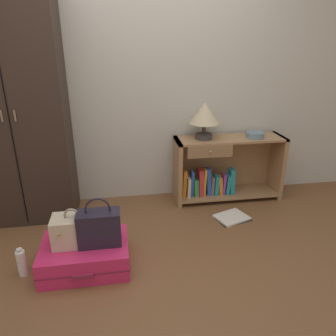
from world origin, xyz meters
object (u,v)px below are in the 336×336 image
Objects in this scene: suitcase_large at (86,255)px; handbag at (99,227)px; table_lamp at (205,115)px; bowl at (255,135)px; bookshelf at (223,169)px; bottle at (22,263)px; wardrobe at (16,110)px; train_case at (73,230)px; open_book_on_floor at (232,217)px.

suitcase_large is 1.73× the size of handbag.
table_lamp is 0.56m from bowl.
bookshelf is at bearing 0.63° from table_lamp.
suitcase_large is 0.44m from bottle.
table_lamp reaches higher than bowl.
suitcase_large is at bearing -145.02° from bookshelf.
wardrobe reaches higher than train_case.
handbag reaches higher than bottle.
wardrobe reaches higher than table_lamp.
bookshelf is 1.75× the size of suitcase_large.
table_lamp is at bearing -179.37° from bookshelf.
table_lamp is 0.98× the size of handbag.
open_book_on_floor is (1.39, 0.49, -0.30)m from train_case.
bookshelf is 2.06m from bottle.
handbag is 0.61m from bottle.
handbag is (0.12, -0.02, 0.24)m from suitcase_large.
suitcase_large is at bearing 3.10° from bottle.
open_book_on_floor is (-0.34, -0.40, -0.69)m from bowl.
open_book_on_floor is at bearing 16.61° from bottle.
bowl reaches higher than bottle.
suitcase_large is 0.27m from handbag.
bookshelf is 1.71m from train_case.
open_book_on_floor is at bearing -129.96° from bowl.
wardrobe reaches higher than open_book_on_floor.
wardrobe is 5.66× the size of table_lamp.
handbag is (0.19, -0.03, 0.02)m from train_case.
handbag is at bearing -52.91° from wardrobe.
bowl is at bearing 23.82° from bottle.
suitcase_large reaches higher than open_book_on_floor.
train_case is 0.43m from bottle.
bottle is (-0.44, -0.02, 0.00)m from suitcase_large.
suitcase_large is 2.19× the size of train_case.
bookshelf is 3.09× the size of open_book_on_floor.
wardrobe is at bearing 119.64° from train_case.
bowl is 1.98m from train_case.
bottle is at bearing -173.91° from train_case.
bowl reaches higher than train_case.
open_book_on_floor is at bearing 23.35° from handbag.
bottle is (0.12, -0.91, -0.92)m from wardrobe.
table_lamp reaches higher than train_case.
bookshelf is 1.67m from suitcase_large.
wardrobe is 1.70m from table_lamp.
bowl is 0.28× the size of suitcase_large.
table_lamp is 1.00× the size of open_book_on_floor.
bowl is at bearing -9.32° from bookshelf.
table_lamp is (1.70, 0.06, -0.11)m from wardrobe.
suitcase_large is at bearing -140.10° from table_lamp.
open_book_on_floor is at bearing -67.58° from table_lamp.
handbag is 1.03× the size of open_book_on_floor.
train_case is 0.81× the size of open_book_on_floor.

